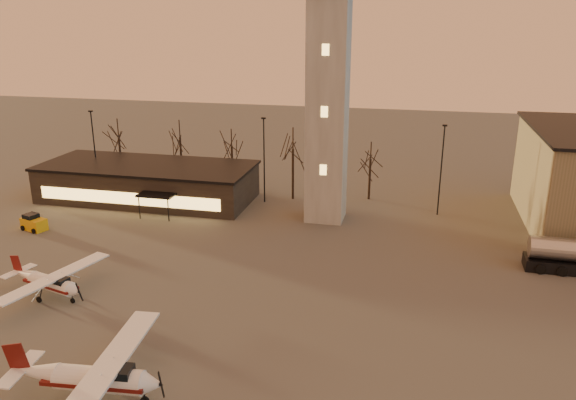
{
  "coord_description": "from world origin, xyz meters",
  "views": [
    {
      "loc": [
        9.21,
        -27.33,
        20.91
      ],
      "look_at": [
        -0.22,
        13.0,
        7.45
      ],
      "focal_mm": 35.0,
      "sensor_mm": 36.0,
      "label": 1
    }
  ],
  "objects": [
    {
      "name": "fuel_truck",
      "position": [
        23.14,
        21.39,
        1.18
      ],
      "size": [
        8.13,
        2.8,
        3.0
      ],
      "rotation": [
        0.0,
        0.0,
        -0.02
      ],
      "color": "black",
      "rests_on": "ground"
    },
    {
      "name": "service_cart",
      "position": [
        -28.81,
        19.64,
        0.64
      ],
      "size": [
        2.94,
        2.29,
        1.67
      ],
      "rotation": [
        0.0,
        0.0,
        -0.3
      ],
      "color": "#DDA20D",
      "rests_on": "ground"
    },
    {
      "name": "control_tower",
      "position": [
        0.0,
        30.0,
        16.33
      ],
      "size": [
        6.8,
        6.8,
        32.6
      ],
      "color": "gray",
      "rests_on": "ground"
    },
    {
      "name": "terminal",
      "position": [
        -21.99,
        31.98,
        2.16
      ],
      "size": [
        25.4,
        12.2,
        4.3
      ],
      "color": "black",
      "rests_on": "ground"
    },
    {
      "name": "ground",
      "position": [
        0.0,
        0.0,
        0.0
      ],
      "size": [
        220.0,
        220.0,
        0.0
      ],
      "primitive_type": "plane",
      "color": "#474442",
      "rests_on": "ground"
    },
    {
      "name": "cessna_front",
      "position": [
        -7.22,
        -3.38,
        1.17
      ],
      "size": [
        9.83,
        12.4,
        3.41
      ],
      "rotation": [
        0.0,
        0.0,
        0.1
      ],
      "color": "white",
      "rests_on": "ground"
    },
    {
      "name": "light_poles",
      "position": [
        0.5,
        31.0,
        5.41
      ],
      "size": [
        58.5,
        12.25,
        10.14
      ],
      "color": "black",
      "rests_on": "ground"
    },
    {
      "name": "tree_row",
      "position": [
        -13.7,
        39.16,
        5.94
      ],
      "size": [
        37.2,
        9.2,
        8.8
      ],
      "color": "black",
      "rests_on": "ground"
    },
    {
      "name": "cessna_rear",
      "position": [
        -17.66,
        7.02,
        0.95
      ],
      "size": [
        8.09,
        10.07,
        2.79
      ],
      "rotation": [
        0.0,
        0.0,
        -0.26
      ],
      "color": "white",
      "rests_on": "ground"
    }
  ]
}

